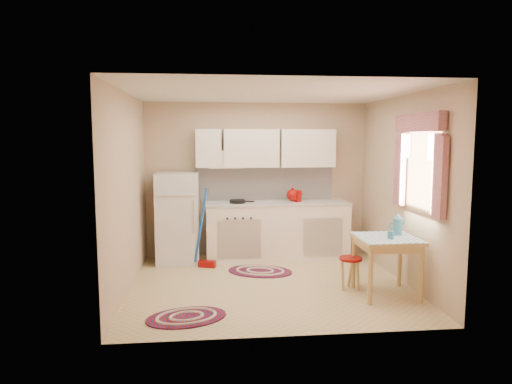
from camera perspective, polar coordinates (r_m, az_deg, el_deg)
The scene contains 14 objects.
room_shell at distance 6.13m, azimuth 2.83°, elevation 3.61°, with size 3.64×3.60×2.52m.
fridge at distance 7.19m, azimuth -9.73°, elevation -3.21°, with size 0.65×0.60×1.40m, color silver.
broom at distance 6.85m, azimuth -6.18°, elevation -4.50°, with size 0.28×0.12×1.20m, color blue, non-canonical shape.
base_cabinets at distance 7.35m, azimuth 2.65°, elevation -4.97°, with size 2.25×0.60×0.88m, color white.
countertop at distance 7.27m, azimuth 2.67°, elevation -1.41°, with size 2.27×0.62×0.04m, color beige.
frying_pan at distance 7.15m, azimuth -2.33°, elevation -1.19°, with size 0.25×0.25×0.05m, color black.
red_kettle at distance 7.29m, azimuth 4.58°, elevation -0.39°, with size 0.21×0.19×0.21m, color #870704, non-canonical shape.
red_canister at distance 7.31m, azimuth 5.30°, elevation -0.59°, with size 0.10×0.10×0.16m, color #870704.
table at distance 5.91m, azimuth 15.94°, elevation -8.93°, with size 0.72×0.72×0.72m, color tan.
stool at distance 6.04m, azimuth 11.72°, elevation -9.93°, with size 0.29×0.29×0.42m, color #870704.
coffee_pot at distance 5.97m, azimuth 17.29°, elevation -3.85°, with size 0.14×0.12×0.29m, color teal, non-canonical shape.
mug at distance 5.73m, azimuth 16.50°, elevation -5.22°, with size 0.08×0.08×0.10m, color teal.
rug_center at distance 6.72m, azimuth 0.52°, elevation -9.87°, with size 0.94×0.63×0.02m, color maroon, non-canonical shape.
rug_left at distance 5.15m, azimuth -8.69°, elevation -15.23°, with size 0.87×0.58×0.02m, color maroon, non-canonical shape.
Camera 1 is at (-0.76, -5.82, 1.93)m, focal length 32.00 mm.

